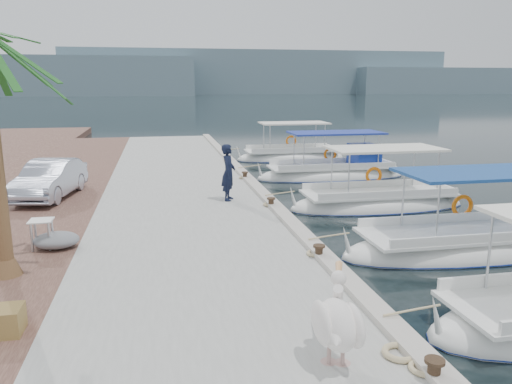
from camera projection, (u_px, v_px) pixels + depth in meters
ground at (293, 234)px, 15.17m from camera, size 400.00×400.00×0.00m
concrete_quay at (184, 195)px, 19.34m from camera, size 6.00×40.00×0.50m
quay_curb at (255, 185)px, 19.80m from camera, size 0.44×40.00×0.12m
cobblestone_strip at (48, 201)px, 18.40m from camera, size 4.00×40.00×0.50m
distant_hills at (235, 76)px, 212.28m from camera, size 330.00×60.00×18.00m
fishing_caique_b at (474, 247)px, 13.60m from camera, size 7.68×2.41×2.83m
fishing_caique_c at (377, 204)px, 18.45m from camera, size 6.75×2.34×2.83m
fishing_caique_d at (333, 174)px, 24.25m from camera, size 7.40×2.28×2.83m
fishing_caique_e at (291, 157)px, 30.07m from camera, size 6.66×2.37×2.83m
mooring_bollards at (271, 202)px, 16.40m from camera, size 0.28×20.28×0.33m
pelican at (337, 321)px, 7.16m from camera, size 0.89×1.63×1.27m
fisherman at (228, 172)px, 17.27m from camera, size 0.67×0.83×1.96m
parked_car at (50, 179)px, 17.73m from camera, size 2.12×4.26×1.34m
wooden_crate at (5, 321)px, 8.11m from camera, size 0.55×0.55×0.44m
tarp_bundle at (56, 240)px, 12.35m from camera, size 1.10×0.90×0.40m
folding_table at (42, 228)px, 12.24m from camera, size 0.55×0.55×0.73m
rope_coil at (400, 353)px, 7.47m from camera, size 0.54×0.54×0.10m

